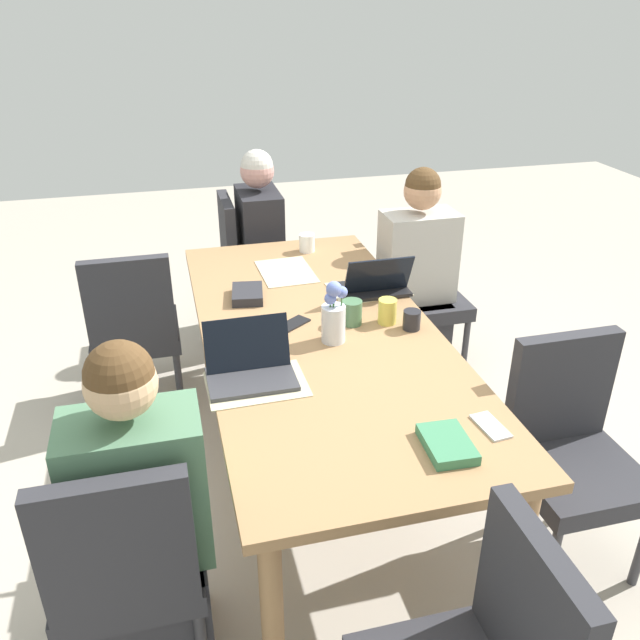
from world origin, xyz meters
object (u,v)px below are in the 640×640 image
(chair_head_left_left_near, at_px, (248,260))
(laptop_far_left_far, at_px, (375,285))
(phone_black, at_px, (293,324))
(laptop_near_left_mid, at_px, (250,368))
(chair_far_left_far, at_px, (420,284))
(book_red_cover, at_px, (447,444))
(person_far_left_far, at_px, (416,285))
(flower_vase, at_px, (334,314))
(person_near_left_mid, at_px, (145,533))
(coffee_mug_centre_right, at_px, (307,243))
(chair_near_right_far, at_px, (134,325))
(chair_near_left_mid, at_px, (126,562))
(coffee_mug_near_right, at_px, (412,320))
(chair_far_right_mid, at_px, (570,443))
(phone_silver, at_px, (491,426))
(dining_table, at_px, (320,345))
(coffee_mug_near_left, at_px, (387,311))
(person_head_left_left_near, at_px, (261,258))
(book_blue_cover, at_px, (248,294))
(coffee_mug_centre_left, at_px, (352,312))

(chair_head_left_left_near, relative_size, laptop_far_left_far, 2.81)
(phone_black, bearing_deg, laptop_near_left_mid, -158.04)
(chair_far_left_far, bearing_deg, book_red_cover, -20.03)
(laptop_far_left_far, bearing_deg, phone_black, -63.40)
(person_far_left_far, bearing_deg, flower_vase, -39.71)
(person_near_left_mid, distance_m, book_red_cover, 0.97)
(coffee_mug_centre_right, bearing_deg, chair_near_right_far, -78.67)
(chair_near_left_mid, xyz_separation_m, coffee_mug_near_right, (-0.77, 1.19, 0.28))
(chair_far_right_mid, bearing_deg, phone_silver, -74.22)
(chair_far_right_mid, xyz_separation_m, phone_silver, (0.12, -0.42, 0.24))
(dining_table, height_order, coffee_mug_near_left, coffee_mug_near_left)
(person_head_left_left_near, bearing_deg, flower_vase, 2.08)
(chair_head_left_left_near, xyz_separation_m, person_head_left_left_near, (0.06, 0.07, 0.03))
(phone_black, bearing_deg, chair_near_right_far, 101.68)
(coffee_mug_near_left, xyz_separation_m, book_blue_cover, (-0.39, -0.54, -0.03))
(person_head_left_left_near, distance_m, coffee_mug_near_left, 1.46)
(flower_vase, distance_m, phone_black, 0.25)
(chair_near_right_far, height_order, coffee_mug_centre_right, chair_near_right_far)
(coffee_mug_near_right, bearing_deg, chair_far_left_far, 154.81)
(chair_far_left_far, relative_size, flower_vase, 3.38)
(laptop_far_left_far, height_order, phone_black, laptop_far_left_far)
(laptop_near_left_mid, distance_m, coffee_mug_near_left, 0.71)
(coffee_mug_centre_right, height_order, phone_silver, coffee_mug_centre_right)
(chair_near_left_mid, distance_m, laptop_far_left_far, 1.65)
(chair_near_left_mid, distance_m, chair_far_left_far, 2.35)
(chair_near_left_mid, relative_size, laptop_near_left_mid, 2.81)
(dining_table, height_order, phone_silver, phone_silver)
(laptop_far_left_far, relative_size, phone_silver, 2.13)
(flower_vase, xyz_separation_m, laptop_far_left_far, (-0.40, 0.31, -0.08))
(chair_near_left_mid, height_order, flower_vase, flower_vase)
(chair_far_left_far, xyz_separation_m, flower_vase, (0.94, -0.78, 0.36))
(coffee_mug_near_left, bearing_deg, chair_far_left_far, 148.48)
(chair_far_left_far, distance_m, phone_silver, 1.71)
(chair_head_left_left_near, bearing_deg, coffee_mug_near_right, 17.21)
(chair_head_left_left_near, distance_m, phone_black, 1.40)
(chair_far_right_mid, xyz_separation_m, coffee_mug_near_left, (-0.68, -0.50, 0.29))
(flower_vase, bearing_deg, person_near_left_mid, -49.24)
(chair_near_left_mid, height_order, laptop_far_left_far, laptop_far_left_far)
(person_far_left_far, bearing_deg, chair_head_left_left_near, -129.07)
(dining_table, relative_size, book_red_cover, 11.00)
(chair_head_left_left_near, distance_m, person_near_left_mid, 2.33)
(chair_far_left_far, bearing_deg, phone_black, -50.04)
(coffee_mug_centre_right, bearing_deg, chair_near_left_mid, -28.85)
(coffee_mug_near_right, bearing_deg, book_red_cover, -13.50)
(flower_vase, relative_size, coffee_mug_centre_left, 2.48)
(chair_far_left_far, height_order, phone_black, chair_far_left_far)
(dining_table, relative_size, coffee_mug_near_left, 20.15)
(laptop_far_left_far, distance_m, coffee_mug_centre_left, 0.33)
(coffee_mug_centre_right, bearing_deg, phone_silver, 7.26)
(chair_near_right_far, relative_size, coffee_mug_centre_right, 9.29)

